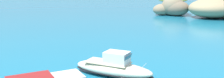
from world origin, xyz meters
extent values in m
ellipsoid|color=#9E8966|center=(9.26, 74.06, 2.99)|extent=(18.54, 19.93, 5.97)
ellipsoid|color=#84755B|center=(-3.49, 75.96, 3.27)|extent=(9.44, 9.81, 6.55)
ellipsoid|color=#84755B|center=(-6.82, 75.15, 1.92)|extent=(8.09, 7.85, 3.83)
ellipsoid|color=#756651|center=(-4.23, 82.40, 2.26)|extent=(10.47, 11.05, 4.52)
ellipsoid|color=#756651|center=(-2.00, 75.09, 2.56)|extent=(8.84, 7.39, 5.13)
ellipsoid|color=#756651|center=(-6.02, 83.55, 2.12)|extent=(9.50, 9.69, 4.24)
ellipsoid|color=olive|center=(-4.33, 79.35, 5.00)|extent=(9.87, 8.97, 1.39)
ellipsoid|color=beige|center=(4.17, 13.89, 0.72)|extent=(8.44, 2.58, 1.43)
ellipsoid|color=black|center=(4.17, 13.89, 0.39)|extent=(8.61, 2.63, 0.17)
cube|color=#C6B793|center=(3.54, 13.89, 1.32)|extent=(4.65, 2.18, 0.06)
cube|color=silver|center=(4.60, 13.90, 1.94)|extent=(2.37, 1.78, 1.18)
cube|color=#2D4756|center=(5.80, 13.90, 2.06)|extent=(0.28, 1.64, 0.63)
cylinder|color=silver|center=(7.46, 13.91, 1.50)|extent=(0.05, 1.77, 0.04)
cube|color=maroon|center=(3.24, 3.43, 3.03)|extent=(3.50, 3.64, 0.04)
camera|label=1|loc=(14.61, -7.84, 8.68)|focal=39.67mm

